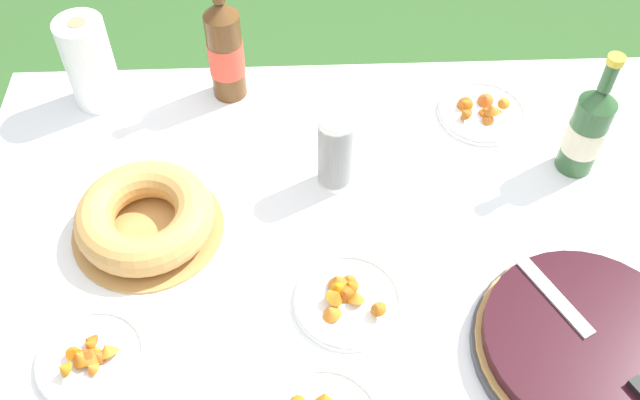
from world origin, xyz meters
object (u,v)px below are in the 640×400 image
object	(u,v)px
snack_plate_far	(482,111)
cider_bottle_amber	(225,50)
snack_plate_near	(348,299)
snack_plate_right	(91,358)
cider_bottle_green	(587,129)
berry_tart	(585,345)
paper_towel_roll	(90,63)
bundt_cake	(145,218)
cup_stack	(335,151)
serving_knife	(603,348)

from	to	relation	value
snack_plate_far	cider_bottle_amber	bearing A→B (deg)	170.29
snack_plate_near	snack_plate_right	bearing A→B (deg)	-167.47
cider_bottle_green	snack_plate_right	xyz separation A→B (m)	(-0.98, -0.43, -0.10)
berry_tart	paper_towel_roll	xyz separation A→B (m)	(-0.96, 0.70, 0.08)
bundt_cake	cider_bottle_green	world-z (taller)	cider_bottle_green
berry_tart	paper_towel_roll	size ratio (longest dim) A/B	1.78
snack_plate_far	paper_towel_roll	bearing A→B (deg)	174.42
bundt_cake	snack_plate_far	distance (m)	0.80
bundt_cake	paper_towel_roll	bearing A→B (deg)	111.83
snack_plate_far	snack_plate_near	bearing A→B (deg)	-124.90
bundt_cake	snack_plate_near	xyz separation A→B (m)	(0.39, -0.19, -0.03)
bundt_cake	cup_stack	size ratio (longest dim) A/B	1.62
cup_stack	bundt_cake	bearing A→B (deg)	-163.12
cup_stack	snack_plate_far	distance (m)	0.41
snack_plate_right	cup_stack	bearing A→B (deg)	41.84
cider_bottle_amber	snack_plate_near	xyz separation A→B (m)	(0.24, -0.59, -0.12)
serving_knife	paper_towel_roll	xyz separation A→B (m)	(-0.98, 0.72, 0.05)
berry_tart	snack_plate_far	distance (m)	0.62
cider_bottle_green	cider_bottle_amber	xyz separation A→B (m)	(-0.76, 0.26, 0.02)
bundt_cake	cup_stack	distance (m)	0.41
bundt_cake	snack_plate_right	xyz separation A→B (m)	(-0.07, -0.29, -0.03)
bundt_cake	cider_bottle_amber	world-z (taller)	cider_bottle_amber
snack_plate_far	paper_towel_roll	xyz separation A→B (m)	(-0.90, 0.09, 0.10)
cup_stack	cider_bottle_amber	bearing A→B (deg)	128.87
snack_plate_near	paper_towel_roll	world-z (taller)	paper_towel_roll
cider_bottle_amber	snack_plate_far	xyz separation A→B (m)	(0.59, -0.10, -0.12)
bundt_cake	cider_bottle_amber	bearing A→B (deg)	69.90
cider_bottle_green	paper_towel_roll	distance (m)	1.10
berry_tart	cup_stack	bearing A→B (deg)	135.05
serving_knife	cider_bottle_green	bearing A→B (deg)	-38.49
snack_plate_near	cup_stack	bearing A→B (deg)	91.72
bundt_cake	snack_plate_far	xyz separation A→B (m)	(0.74, 0.31, -0.03)
bundt_cake	snack_plate_near	world-z (taller)	bundt_cake
cider_bottle_green	paper_towel_roll	xyz separation A→B (m)	(-1.07, 0.25, -0.00)
berry_tart	snack_plate_near	size ratio (longest dim) A/B	1.91
serving_knife	snack_plate_near	bearing A→B (deg)	43.65
cider_bottle_amber	snack_plate_far	bearing A→B (deg)	-9.71
berry_tart	snack_plate_near	world-z (taller)	berry_tart
berry_tart	paper_towel_roll	bearing A→B (deg)	144.06
cider_bottle_green	snack_plate_far	size ratio (longest dim) A/B	1.46
cup_stack	snack_plate_far	world-z (taller)	cup_stack
snack_plate_near	berry_tart	bearing A→B (deg)	-15.99
berry_tart	cup_stack	world-z (taller)	cup_stack
cup_stack	cider_bottle_green	world-z (taller)	cider_bottle_green
snack_plate_near	snack_plate_far	size ratio (longest dim) A/B	1.00
cider_bottle_green	cider_bottle_amber	world-z (taller)	cider_bottle_amber
snack_plate_near	paper_towel_roll	xyz separation A→B (m)	(-0.55, 0.58, 0.10)
snack_plate_near	cider_bottle_amber	bearing A→B (deg)	112.35
berry_tart	paper_towel_roll	world-z (taller)	paper_towel_roll
snack_plate_right	paper_towel_roll	bearing A→B (deg)	97.59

